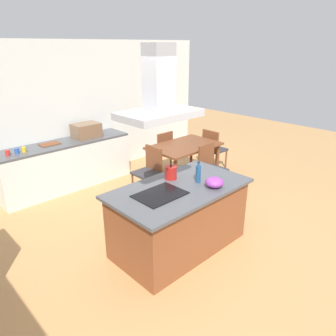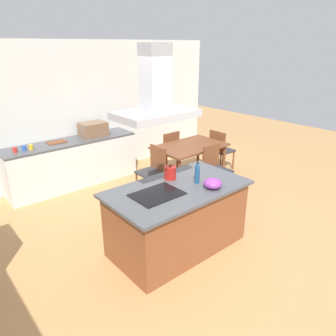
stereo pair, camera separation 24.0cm
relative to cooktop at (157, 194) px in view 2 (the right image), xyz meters
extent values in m
plane|color=tan|center=(0.34, 1.50, -0.91)|extent=(16.00, 16.00, 0.00)
cube|color=silver|center=(0.34, 3.25, 0.44)|extent=(7.20, 0.10, 2.70)
cube|color=brown|center=(0.34, 0.00, -0.48)|extent=(1.74, 0.94, 0.86)
cube|color=#4C4F54|center=(0.34, 0.00, -0.03)|extent=(1.84, 1.04, 0.04)
cube|color=black|center=(0.00, 0.00, 0.00)|extent=(0.60, 0.44, 0.01)
cylinder|color=#B21E19|center=(0.45, 0.27, 0.08)|extent=(0.16, 0.16, 0.18)
sphere|color=black|center=(0.45, 0.27, 0.18)|extent=(0.03, 0.03, 0.03)
cone|color=#B21E19|center=(0.55, 0.27, 0.09)|extent=(0.06, 0.03, 0.04)
cylinder|color=navy|center=(0.62, -0.06, 0.11)|extent=(0.07, 0.07, 0.23)
cylinder|color=navy|center=(0.62, -0.06, 0.25)|extent=(0.03, 0.03, 0.05)
cylinder|color=black|center=(0.62, -0.06, 0.28)|extent=(0.03, 0.03, 0.01)
ellipsoid|color=purple|center=(0.66, -0.31, 0.06)|extent=(0.24, 0.24, 0.13)
cube|color=silver|center=(0.19, 2.88, -0.48)|extent=(2.52, 0.62, 0.86)
cube|color=#4C4F54|center=(0.19, 2.88, -0.03)|extent=(2.52, 0.62, 0.04)
cube|color=brown|center=(0.68, 2.88, 0.13)|extent=(0.50, 0.38, 0.28)
cylinder|color=red|center=(-0.82, 2.82, 0.04)|extent=(0.08, 0.08, 0.09)
cylinder|color=#2D56B2|center=(-0.67, 2.83, 0.04)|extent=(0.08, 0.08, 0.09)
cylinder|color=gold|center=(-0.56, 2.81, 0.04)|extent=(0.08, 0.08, 0.09)
cube|color=brown|center=(-0.06, 2.93, 0.00)|extent=(0.34, 0.24, 0.02)
cube|color=brown|center=(2.06, 1.54, -0.18)|extent=(1.40, 0.90, 0.04)
cylinder|color=brown|center=(1.44, 1.17, -0.55)|extent=(0.06, 0.06, 0.71)
cylinder|color=brown|center=(2.68, 1.17, -0.55)|extent=(0.06, 0.06, 0.71)
cylinder|color=brown|center=(1.44, 1.91, -0.55)|extent=(0.06, 0.06, 0.71)
cylinder|color=brown|center=(2.68, 1.91, -0.55)|extent=(0.06, 0.06, 0.71)
cube|color=#333338|center=(2.06, 0.79, -0.48)|extent=(0.42, 0.42, 0.04)
cube|color=brown|center=(2.06, 0.98, -0.24)|extent=(0.42, 0.04, 0.44)
cylinder|color=brown|center=(2.24, 0.61, -0.70)|extent=(0.04, 0.04, 0.41)
cylinder|color=brown|center=(1.88, 0.61, -0.70)|extent=(0.04, 0.04, 0.41)
cylinder|color=brown|center=(2.24, 0.97, -0.70)|extent=(0.04, 0.04, 0.41)
cylinder|color=brown|center=(1.88, 0.97, -0.70)|extent=(0.04, 0.04, 0.41)
cube|color=#333338|center=(1.06, 1.54, -0.48)|extent=(0.42, 0.42, 0.04)
cube|color=brown|center=(1.25, 1.54, -0.24)|extent=(0.04, 0.42, 0.44)
cylinder|color=brown|center=(0.88, 1.36, -0.70)|extent=(0.04, 0.04, 0.41)
cylinder|color=brown|center=(0.88, 1.72, -0.70)|extent=(0.04, 0.04, 0.41)
cylinder|color=brown|center=(1.24, 1.36, -0.70)|extent=(0.04, 0.04, 0.41)
cylinder|color=brown|center=(1.24, 1.72, -0.70)|extent=(0.04, 0.04, 0.41)
cube|color=#333338|center=(3.06, 1.54, -0.48)|extent=(0.42, 0.42, 0.04)
cube|color=brown|center=(2.87, 1.54, -0.24)|extent=(0.04, 0.42, 0.44)
cylinder|color=brown|center=(3.24, 1.72, -0.70)|extent=(0.04, 0.04, 0.41)
cylinder|color=brown|center=(3.24, 1.36, -0.70)|extent=(0.04, 0.04, 0.41)
cylinder|color=brown|center=(2.88, 1.72, -0.70)|extent=(0.04, 0.04, 0.41)
cylinder|color=brown|center=(2.88, 1.36, -0.70)|extent=(0.04, 0.04, 0.41)
cube|color=#333338|center=(2.06, 2.29, -0.48)|extent=(0.42, 0.42, 0.04)
cube|color=brown|center=(2.06, 2.10, -0.24)|extent=(0.42, 0.04, 0.44)
cylinder|color=brown|center=(1.88, 2.47, -0.70)|extent=(0.04, 0.04, 0.41)
cylinder|color=brown|center=(2.24, 2.47, -0.70)|extent=(0.04, 0.04, 0.41)
cylinder|color=brown|center=(1.88, 2.11, -0.70)|extent=(0.04, 0.04, 0.41)
cylinder|color=brown|center=(2.24, 2.11, -0.70)|extent=(0.04, 0.04, 0.41)
cube|color=#ADADB2|center=(0.00, 0.00, 0.98)|extent=(0.90, 0.55, 0.08)
cube|color=#ADADB2|center=(0.00, 0.00, 1.37)|extent=(0.28, 0.24, 0.70)
camera|label=1|loc=(-2.33, -2.58, 1.71)|focal=33.91mm
camera|label=2|loc=(-2.15, -2.74, 1.71)|focal=33.91mm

